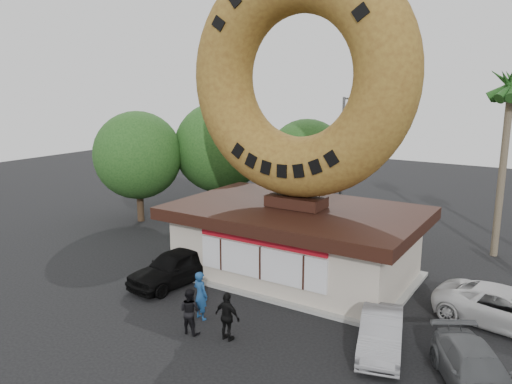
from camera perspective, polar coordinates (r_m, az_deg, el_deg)
The scene contains 15 objects.
ground at distance 19.17m, azimuth -4.29°, elevation -15.02°, with size 90.00×90.00×0.00m, color black.
donut_shop at distance 23.20m, azimuth 4.52°, elevation -5.38°, with size 11.20×7.20×3.80m.
giant_donut at distance 22.14m, azimuth 4.86°, elevation 13.01°, with size 10.57×10.57×2.70m, color olive.
tree_west at distance 33.41m, azimuth -4.21°, elevation 5.09°, with size 6.00×6.00×7.65m.
tree_mid at distance 32.32m, azimuth 5.82°, elevation 3.71°, with size 5.20×5.20×6.63m.
tree_far at distance 32.75m, azimuth -13.35°, elevation 4.10°, with size 5.60×5.60×7.14m.
palm_near at distance 27.75m, azimuth 27.11°, elevation 10.18°, with size 2.60×2.60×9.75m.
street_lamp at distance 32.28m, azimuth 10.05°, elevation 4.41°, with size 2.11×0.20×8.00m.
person_left at distance 19.38m, azimuth -6.37°, elevation -11.65°, with size 0.69×0.45×1.89m, color navy.
person_center at distance 18.45m, azimuth -7.58°, elevation -13.31°, with size 0.82×0.64×1.69m, color black.
person_right at distance 17.84m, azimuth -3.29°, elevation -14.03°, with size 1.03×0.43×1.76m, color black.
car_black at distance 22.82m, azimuth -9.25°, elevation -8.44°, with size 1.83×4.55×1.55m, color black.
car_silver at distance 17.79m, azimuth 14.08°, elevation -15.36°, with size 1.35×3.86×1.27m, color gray.
car_grey at distance 16.62m, azimuth 23.83°, elevation -18.25°, with size 1.74×4.28×1.24m, color #535557.
car_white at distance 20.89m, azimuth 26.84°, elevation -11.84°, with size 2.36×5.13×1.42m, color silver.
Camera 1 is at (10.27, -13.61, 8.76)m, focal length 35.00 mm.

